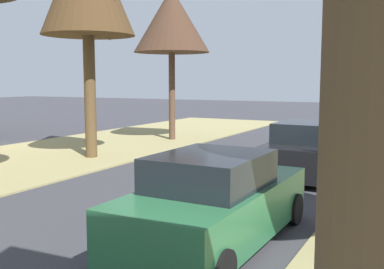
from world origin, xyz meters
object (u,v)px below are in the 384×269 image
object	(u,v)px
parked_sedan_green	(215,202)
parked_sedan_black	(308,150)
stop_sign_far	(368,109)
parked_sedan_silver	(350,128)
street_tree_left_far	(172,21)

from	to	relation	value
parked_sedan_green	parked_sedan_black	bearing A→B (deg)	90.15
stop_sign_far	parked_sedan_green	xyz separation A→B (m)	(-1.93, -3.62, -1.42)
parked_sedan_silver	stop_sign_far	bearing A→B (deg)	-79.39
parked_sedan_black	street_tree_left_far	bearing A→B (deg)	147.16
parked_sedan_green	street_tree_left_far	bearing A→B (deg)	123.62
parked_sedan_black	parked_sedan_silver	distance (m)	7.11
parked_sedan_green	parked_sedan_silver	size ratio (longest dim) A/B	1.00
stop_sign_far	street_tree_left_far	xyz separation A→B (m)	(-9.47, 7.73, 3.33)
street_tree_left_far	parked_sedan_green	world-z (taller)	street_tree_left_far
stop_sign_far	street_tree_left_far	size ratio (longest dim) A/B	0.42
parked_sedan_silver	parked_sedan_green	bearing A→B (deg)	-90.24
stop_sign_far	parked_sedan_black	world-z (taller)	stop_sign_far
stop_sign_far	parked_sedan_green	size ratio (longest dim) A/B	0.66
street_tree_left_far	parked_sedan_green	xyz separation A→B (m)	(7.54, -11.34, -4.75)
stop_sign_far	parked_sedan_silver	distance (m)	10.25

